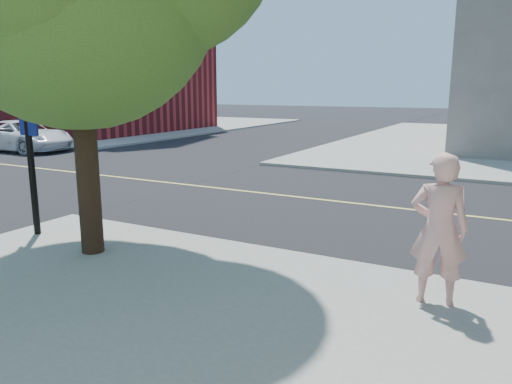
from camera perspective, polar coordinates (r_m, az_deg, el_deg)
The scene contains 7 objects.
ground at distance 11.21m, azimuth -16.89°, elevation -3.65°, with size 140.00×140.00×0.00m, color black.
road_ew at distance 14.63m, azimuth -4.40°, elevation 0.42°, with size 140.00×9.00×0.01m, color black.
sidewalk_nw at distance 42.41m, azimuth -18.49°, elevation 7.42°, with size 26.00×25.00×0.12m, color gray.
church at distance 37.98m, azimuth -19.95°, elevation 17.66°, with size 15.20×12.00×14.40m.
office_block at distance 49.92m, azimuth -26.27°, elevation 17.86°, with size 12.00×14.08×18.00m.
man_on_phone at distance 6.81m, azimuth 20.29°, elevation -4.04°, with size 0.73×0.48×2.00m, color #D89D97.
car_a at distance 25.78m, azimuth -25.37°, elevation 5.87°, with size 2.37×5.13×1.43m, color silver.
Camera 1 is at (7.76, -7.56, 2.90)m, focal length 34.79 mm.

